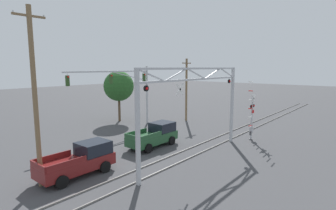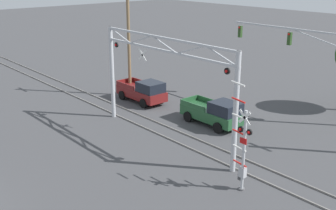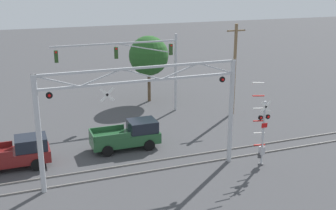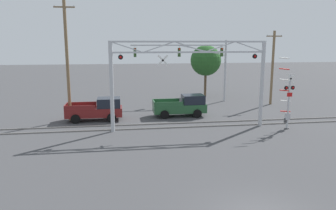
# 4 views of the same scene
# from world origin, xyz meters

# --- Properties ---
(rail_track_near) EXTENTS (80.00, 0.08, 0.10)m
(rail_track_near) POSITION_xyz_m (0.00, 14.59, 0.05)
(rail_track_near) COLOR gray
(rail_track_near) RESTS_ON ground_plane
(rail_track_far) EXTENTS (80.00, 0.08, 0.10)m
(rail_track_far) POSITION_xyz_m (0.00, 16.02, 0.05)
(rail_track_far) COLOR gray
(rail_track_far) RESTS_ON ground_plane
(crossing_gantry) EXTENTS (12.77, 0.32, 7.16)m
(crossing_gantry) POSITION_xyz_m (-0.01, 14.31, 4.52)
(crossing_gantry) COLOR #B7BABF
(crossing_gantry) RESTS_ON ground_plane
(crossing_signal_mast) EXTENTS (1.51, 0.35, 5.90)m
(crossing_signal_mast) POSITION_xyz_m (7.93, 12.99, 2.26)
(crossing_signal_mast) COLOR #B7BABF
(crossing_signal_mast) RESTS_ON ground_plane
(traffic_signal_span) EXTENTS (11.40, 0.39, 7.32)m
(traffic_signal_span) POSITION_xyz_m (4.03, 26.47, 5.11)
(traffic_signal_span) COLOR #B7BABF
(traffic_signal_span) RESTS_ON ground_plane
(pickup_truck_lead) EXTENTS (5.05, 2.20, 2.06)m
(pickup_truck_lead) POSITION_xyz_m (0.38, 19.00, 1.02)
(pickup_truck_lead) COLOR #23512D
(pickup_truck_lead) RESTS_ON ground_plane
(pickup_truck_following) EXTENTS (5.05, 2.20, 2.06)m
(pickup_truck_following) POSITION_xyz_m (-7.63, 18.41, 1.02)
(pickup_truck_following) COLOR maroon
(pickup_truck_following) RESTS_ON ground_plane
(utility_pole_left) EXTENTS (1.80, 0.28, 10.64)m
(utility_pole_left) POSITION_xyz_m (-10.15, 18.78, 5.47)
(utility_pole_left) COLOR brown
(utility_pole_left) RESTS_ON ground_plane
(utility_pole_right) EXTENTS (1.80, 0.28, 8.33)m
(utility_pole_right) POSITION_xyz_m (11.65, 23.61, 4.31)
(utility_pole_right) COLOR brown
(utility_pole_right) RESTS_ON ground_plane
(background_tree_beyond_span) EXTENTS (3.99, 3.99, 6.72)m
(background_tree_beyond_span) POSITION_xyz_m (5.63, 30.31, 4.71)
(background_tree_beyond_span) COLOR brown
(background_tree_beyond_span) RESTS_ON ground_plane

